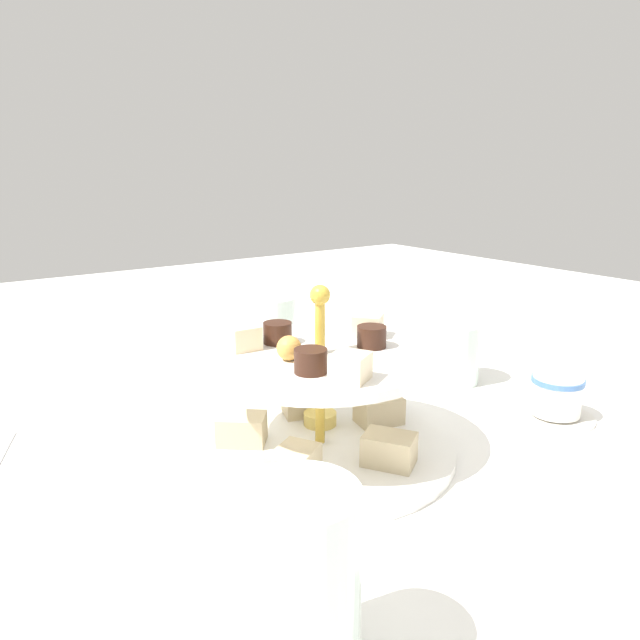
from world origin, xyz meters
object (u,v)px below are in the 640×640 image
object	(u,v)px
tiered_serving_stand	(320,408)
water_glass_short_left	(456,353)
water_glass_mid_back	(275,336)
water_glass_tall_right	(301,585)
teacup_with_saucer	(556,398)

from	to	relation	value
tiered_serving_stand	water_glass_short_left	distance (m)	0.27
water_glass_mid_back	water_glass_tall_right	bearing A→B (deg)	150.23
water_glass_tall_right	teacup_with_saucer	size ratio (longest dim) A/B	1.31
tiered_serving_stand	water_glass_short_left	xyz separation A→B (m)	(0.06, -0.27, -0.01)
tiered_serving_stand	teacup_with_saucer	distance (m)	0.29
water_glass_short_left	teacup_with_saucer	xyz separation A→B (m)	(-0.15, -0.00, -0.02)
water_glass_tall_right	water_glass_short_left	xyz separation A→B (m)	(0.27, -0.43, -0.02)
water_glass_short_left	water_glass_mid_back	bearing A→B (deg)	46.13
water_glass_tall_right	water_glass_short_left	world-z (taller)	water_glass_tall_right
teacup_with_saucer	water_glass_mid_back	world-z (taller)	water_glass_mid_back
water_glass_tall_right	water_glass_mid_back	distance (m)	0.51
water_glass_mid_back	tiered_serving_stand	bearing A→B (deg)	159.24
water_glass_short_left	water_glass_mid_back	xyz separation A→B (m)	(0.17, 0.18, 0.01)
tiered_serving_stand	water_glass_mid_back	bearing A→B (deg)	-20.76
tiered_serving_stand	water_glass_tall_right	size ratio (longest dim) A/B	2.34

